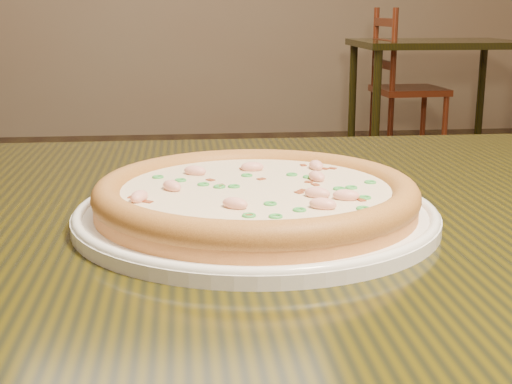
{
  "coord_description": "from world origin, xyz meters",
  "views": [
    {
      "loc": [
        0.09,
        -0.97,
        0.95
      ],
      "look_at": [
        0.16,
        -0.32,
        0.78
      ],
      "focal_mm": 50.0,
      "sensor_mm": 36.0,
      "label": 1
    }
  ],
  "objects": [
    {
      "name": "pizza",
      "position": [
        0.16,
        -0.32,
        0.78
      ],
      "size": [
        0.31,
        0.31,
        0.03
      ],
      "color": "#C48244",
      "rests_on": "plate"
    },
    {
      "name": "hero_table",
      "position": [
        0.28,
        -0.27,
        0.65
      ],
      "size": [
        1.2,
        0.8,
        0.75
      ],
      "color": "black",
      "rests_on": "ground"
    },
    {
      "name": "bg_table_right",
      "position": [
        1.69,
        3.44,
        0.65
      ],
      "size": [
        1.0,
        0.7,
        0.75
      ],
      "color": "black",
      "rests_on": "ground"
    },
    {
      "name": "chair_c",
      "position": [
        1.5,
        3.52,
        0.44
      ],
      "size": [
        0.44,
        0.44,
        0.95
      ],
      "color": "#63240D",
      "rests_on": "ground"
    },
    {
      "name": "plate",
      "position": [
        0.16,
        -0.32,
        0.76
      ],
      "size": [
        0.35,
        0.35,
        0.02
      ],
      "color": "white",
      "rests_on": "hero_table"
    }
  ]
}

